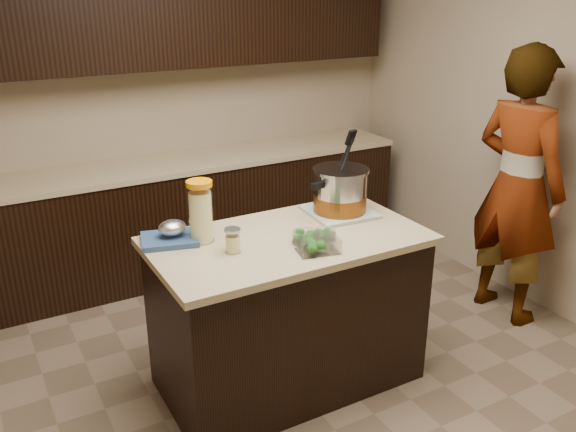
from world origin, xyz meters
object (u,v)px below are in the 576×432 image
object	(u,v)px
stock_pot	(340,193)
island	(288,311)
person	(518,187)
lemonade_pitcher	(201,214)

from	to	relation	value
stock_pot	island	bearing A→B (deg)	-174.02
island	person	distance (m)	1.76
person	stock_pot	bearing A→B (deg)	78.18
island	person	xyz separation A→B (m)	(1.70, -0.04, 0.46)
stock_pot	lemonade_pitcher	bearing A→B (deg)	164.79
stock_pot	person	size ratio (longest dim) A/B	0.25
island	person	world-z (taller)	person
stock_pot	lemonade_pitcher	distance (m)	0.85
lemonade_pitcher	person	world-z (taller)	person
stock_pot	person	distance (m)	1.29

